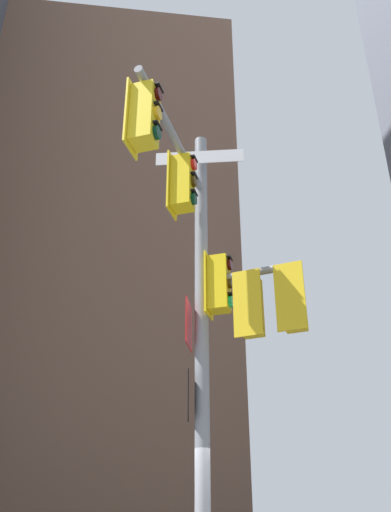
# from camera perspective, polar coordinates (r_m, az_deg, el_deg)

# --- Properties ---
(building_mid_block) EXTENTS (13.82, 13.82, 28.75)m
(building_mid_block) POSITION_cam_1_polar(r_m,az_deg,el_deg) (31.81, -10.02, -2.38)
(building_mid_block) COLOR brown
(building_mid_block) RESTS_ON ground
(signal_pole_assembly) EXTENTS (3.04, 3.31, 8.42)m
(signal_pole_assembly) POSITION_cam_1_polar(r_m,az_deg,el_deg) (8.87, 1.59, -2.78)
(signal_pole_assembly) COLOR gray
(signal_pole_assembly) RESTS_ON ground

